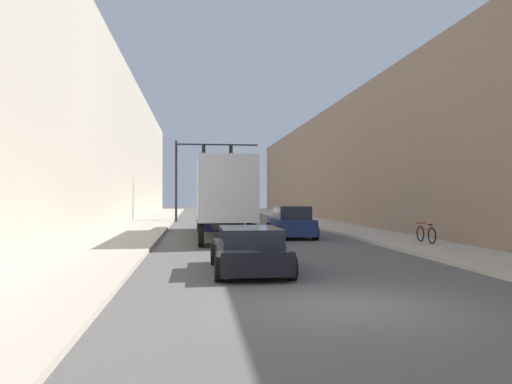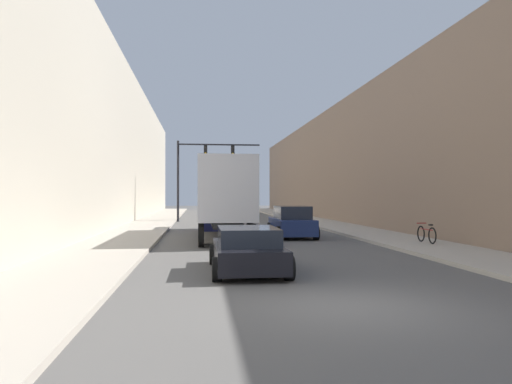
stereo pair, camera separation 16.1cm
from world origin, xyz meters
name	(u,v)px [view 2 (the right image)]	position (x,y,z in m)	size (l,w,h in m)	color
ground_plane	(348,306)	(0.00, 0.00, 0.00)	(200.00, 200.00, 0.00)	#565451
sidewalk_right	(318,222)	(6.63, 30.00, 0.07)	(3.38, 80.00, 0.15)	#B2A899
sidewalk_left	(152,223)	(-6.63, 30.00, 0.07)	(3.38, 80.00, 0.15)	#B2A899
building_right	(373,163)	(11.32, 30.00, 4.95)	(6.00, 80.00, 9.89)	#846B56
building_left	(91,146)	(-11.32, 30.00, 6.10)	(6.00, 80.00, 12.21)	#BCB29E
semi_truck	(222,196)	(-1.78, 17.24, 2.22)	(2.54, 13.36, 3.96)	silver
sedan_car	(247,250)	(-1.58, 4.78, 0.63)	(2.15, 4.54, 1.31)	black
suv_car	(292,223)	(1.92, 16.38, 0.79)	(2.11, 4.62, 1.68)	navy
traffic_signal_gantry	(197,166)	(-3.15, 33.38, 4.80)	(7.14, 0.35, 6.93)	black
parked_bicycle	(427,234)	(6.97, 11.17, 0.53)	(0.44, 1.82, 0.86)	black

